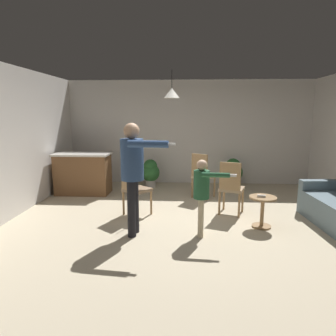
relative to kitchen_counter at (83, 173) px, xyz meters
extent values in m
plane|color=beige|center=(2.45, -1.91, -0.48)|extent=(7.68, 7.68, 0.00)
cube|color=silver|center=(2.45, 1.29, 0.87)|extent=(6.40, 0.10, 2.70)
cube|color=slate|center=(4.95, -1.09, -0.16)|extent=(0.86, 0.24, 0.63)
cylinder|color=#99754C|center=(4.62, -1.13, -0.45)|extent=(0.05, 0.05, 0.06)
cube|color=brown|center=(0.00, 0.00, -0.02)|extent=(1.20, 0.60, 0.91)
cube|color=beige|center=(0.00, 0.00, 0.45)|extent=(1.26, 0.66, 0.04)
cylinder|color=#99754C|center=(3.64, -1.91, 0.03)|extent=(0.44, 0.44, 0.03)
cylinder|color=#99754C|center=(3.64, -1.91, -0.23)|extent=(0.06, 0.06, 0.49)
cylinder|color=#99754C|center=(3.64, -1.91, -0.46)|extent=(0.31, 0.31, 0.03)
cylinder|color=black|center=(1.59, -2.23, -0.04)|extent=(0.13, 0.13, 0.87)
cylinder|color=black|center=(1.57, -2.41, -0.04)|extent=(0.13, 0.13, 0.87)
cylinder|color=navy|center=(1.58, -2.32, 0.70)|extent=(0.34, 0.34, 0.62)
sphere|color=tan|center=(1.58, -2.32, 1.12)|extent=(0.24, 0.24, 0.24)
cylinder|color=navy|center=(1.60, -2.12, 0.67)|extent=(0.10, 0.10, 0.58)
cylinder|color=navy|center=(1.84, -2.55, 0.96)|extent=(0.59, 0.16, 0.10)
cube|color=white|center=(2.16, -2.58, 0.96)|extent=(0.13, 0.05, 0.04)
cylinder|color=tan|center=(2.62, -2.26, -0.18)|extent=(0.09, 0.09, 0.60)
cylinder|color=tan|center=(2.61, -2.38, -0.18)|extent=(0.09, 0.09, 0.60)
cylinder|color=#265938|center=(2.61, -2.32, 0.33)|extent=(0.24, 0.24, 0.42)
sphere|color=#D8AD8C|center=(2.61, -2.32, 0.63)|extent=(0.16, 0.16, 0.16)
cylinder|color=#265938|center=(2.62, -2.18, 0.31)|extent=(0.07, 0.07, 0.40)
cylinder|color=#265938|center=(2.80, -2.47, 0.51)|extent=(0.40, 0.10, 0.07)
cube|color=white|center=(3.03, -2.49, 0.51)|extent=(0.13, 0.04, 0.04)
cylinder|color=#99754C|center=(1.24, -1.44, -0.25)|extent=(0.04, 0.04, 0.45)
cylinder|color=#99754C|center=(1.52, -1.66, -0.25)|extent=(0.04, 0.04, 0.45)
cylinder|color=#99754C|center=(1.46, -1.16, -0.25)|extent=(0.04, 0.04, 0.45)
cylinder|color=#99754C|center=(1.74, -1.37, -0.25)|extent=(0.04, 0.04, 0.45)
cube|color=#7F664C|center=(1.49, -1.41, 0.00)|extent=(0.59, 0.59, 0.05)
cube|color=#99754C|center=(1.38, -1.56, 0.27)|extent=(0.32, 0.26, 0.50)
cylinder|color=#99754C|center=(2.53, -0.22, -0.25)|extent=(0.04, 0.04, 0.45)
cylinder|color=#99754C|center=(2.83, -0.42, -0.25)|extent=(0.04, 0.04, 0.45)
cylinder|color=#99754C|center=(2.73, 0.08, -0.25)|extent=(0.04, 0.04, 0.45)
cylinder|color=#99754C|center=(3.03, -0.12, -0.25)|extent=(0.04, 0.04, 0.45)
cube|color=tan|center=(2.78, -0.17, 0.00)|extent=(0.58, 0.58, 0.05)
cube|color=#99754C|center=(2.67, -0.33, 0.27)|extent=(0.34, 0.24, 0.50)
cylinder|color=#99754C|center=(3.00, -1.35, -0.25)|extent=(0.04, 0.04, 0.45)
cylinder|color=#99754C|center=(3.34, -1.47, -0.25)|extent=(0.04, 0.04, 0.45)
cylinder|color=#99754C|center=(3.13, -1.01, -0.25)|extent=(0.04, 0.04, 0.45)
cylinder|color=#99754C|center=(3.47, -1.13, -0.25)|extent=(0.04, 0.04, 0.45)
cube|color=#997F60|center=(3.23, -1.24, 0.00)|extent=(0.54, 0.54, 0.05)
cube|color=#99754C|center=(3.17, -1.42, 0.27)|extent=(0.37, 0.17, 0.50)
cylinder|color=#B7B2AD|center=(1.49, 0.69, -0.37)|extent=(0.27, 0.27, 0.21)
sphere|color=#2D6B33|center=(1.49, 0.69, -0.10)|extent=(0.47, 0.47, 0.47)
sphere|color=#2D6B33|center=(1.49, 0.69, 0.06)|extent=(0.35, 0.35, 0.35)
cylinder|color=#B7B2AD|center=(3.56, 0.74, -0.37)|extent=(0.28, 0.28, 0.22)
sphere|color=#2D6B33|center=(3.56, 0.74, -0.08)|extent=(0.49, 0.49, 0.49)
sphere|color=#2D6B33|center=(3.56, 0.74, 0.09)|extent=(0.37, 0.37, 0.37)
cube|color=white|center=(3.60, -1.93, 0.06)|extent=(0.13, 0.05, 0.04)
cone|color=silver|center=(2.09, -0.59, 1.77)|extent=(0.32, 0.32, 0.20)
cylinder|color=black|center=(2.09, -0.59, 2.04)|extent=(0.01, 0.01, 0.36)
camera|label=1|loc=(2.37, -6.69, 1.38)|focal=32.02mm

